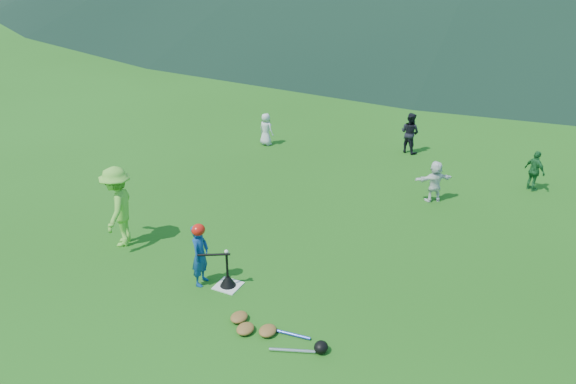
% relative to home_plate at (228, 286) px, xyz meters
% --- Properties ---
extents(ground, '(120.00, 120.00, 0.00)m').
position_rel_home_plate_xyz_m(ground, '(0.00, 0.00, -0.01)').
color(ground, '#1E5313').
rests_on(ground, ground).
extents(home_plate, '(0.45, 0.45, 0.02)m').
position_rel_home_plate_xyz_m(home_plate, '(0.00, 0.00, 0.00)').
color(home_plate, silver).
rests_on(home_plate, ground).
extents(baseball, '(0.08, 0.08, 0.08)m').
position_rel_home_plate_xyz_m(baseball, '(0.00, 0.00, 0.73)').
color(baseball, white).
rests_on(baseball, batting_tee).
extents(batter_child, '(0.35, 0.48, 1.20)m').
position_rel_home_plate_xyz_m(batter_child, '(-0.49, -0.12, 0.59)').
color(batter_child, navy).
rests_on(batter_child, ground).
extents(adult_coach, '(1.05, 1.28, 1.72)m').
position_rel_home_plate_xyz_m(adult_coach, '(-2.84, 0.38, 0.85)').
color(adult_coach, '#70C63A').
rests_on(adult_coach, ground).
extents(fielder_a, '(0.54, 0.41, 1.00)m').
position_rel_home_plate_xyz_m(fielder_a, '(-3.08, 7.19, 0.49)').
color(fielder_a, silver).
rests_on(fielder_a, ground).
extents(fielder_b, '(0.71, 0.62, 1.22)m').
position_rel_home_plate_xyz_m(fielder_b, '(1.07, 8.49, 0.60)').
color(fielder_b, black).
rests_on(fielder_b, ground).
extents(fielder_c, '(0.64, 0.59, 1.05)m').
position_rel_home_plate_xyz_m(fielder_c, '(4.64, 7.15, 0.51)').
color(fielder_c, '#1D632D').
rests_on(fielder_c, ground).
extents(fielder_d, '(0.94, 0.83, 1.03)m').
position_rel_home_plate_xyz_m(fielder_d, '(2.53, 5.40, 0.51)').
color(fielder_d, white).
rests_on(fielder_d, ground).
extents(batting_tee, '(0.30, 0.30, 0.68)m').
position_rel_home_plate_xyz_m(batting_tee, '(0.00, 0.00, 0.12)').
color(batting_tee, black).
rests_on(batting_tee, home_plate).
extents(batter_gear, '(0.71, 0.32, 0.56)m').
position_rel_home_plate_xyz_m(batter_gear, '(-0.47, -0.12, 1.08)').
color(batter_gear, red).
rests_on(batter_gear, ground).
extents(equipment_pile, '(1.80, 0.64, 0.19)m').
position_rel_home_plate_xyz_m(equipment_pile, '(1.31, -0.90, 0.06)').
color(equipment_pile, olive).
rests_on(equipment_pile, ground).
extents(outfield_fence, '(70.07, 0.08, 1.33)m').
position_rel_home_plate_xyz_m(outfield_fence, '(0.00, 28.00, 0.69)').
color(outfield_fence, gray).
rests_on(outfield_fence, ground).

